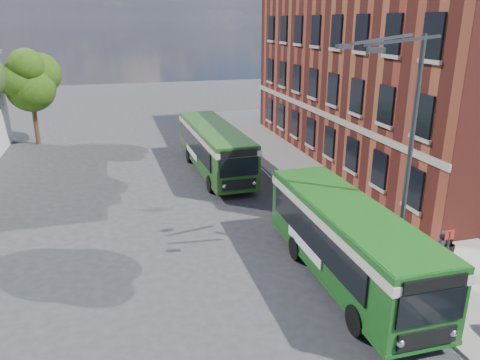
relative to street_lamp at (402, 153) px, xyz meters
name	(u,v)px	position (x,y,z in m)	size (l,w,h in m)	color
ground	(259,259)	(-4.84, 2.00, -4.79)	(120.00, 120.00, 0.00)	#2A2A2D
pavement	(329,182)	(2.16, 10.00, -4.72)	(6.00, 48.00, 0.15)	gray
kerb_line	(282,188)	(-0.89, 10.00, -4.79)	(0.12, 48.00, 0.01)	beige
brick_office	(404,58)	(9.16, 14.00, 2.18)	(12.10, 26.00, 14.20)	maroon
street_lamp	(402,153)	(0.00, 0.00, 0.00)	(2.96, 2.38, 9.00)	#383A3D
bus_stop_sign	(446,257)	(0.76, -2.20, -3.28)	(0.35, 0.08, 2.52)	#383A3D
bus_front	(348,237)	(-2.18, -0.41, -2.96)	(2.65, 9.92, 3.02)	#165017
bus_rear	(214,145)	(-4.06, 14.11, -2.96)	(2.92, 11.20, 3.02)	#225117
pedestrian_a	(440,253)	(1.30, -1.24, -3.71)	(0.68, 0.45, 1.87)	black
pedestrian_b	(446,254)	(1.56, -1.25, -3.77)	(0.85, 0.66, 1.75)	black
tree_right	(30,80)	(-16.12, 24.93, 0.29)	(4.44, 4.22, 7.49)	#3A2515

